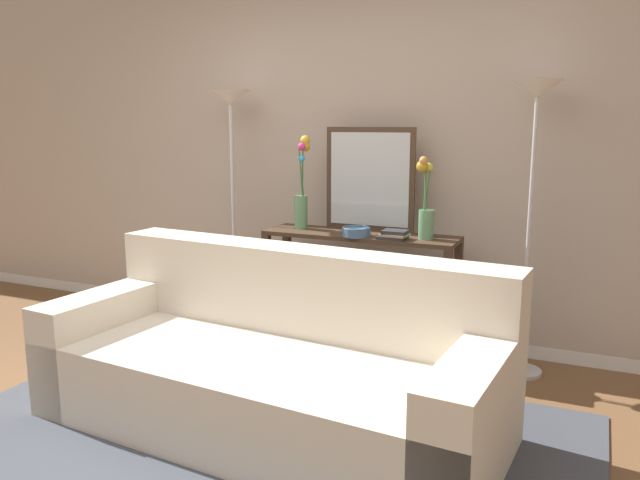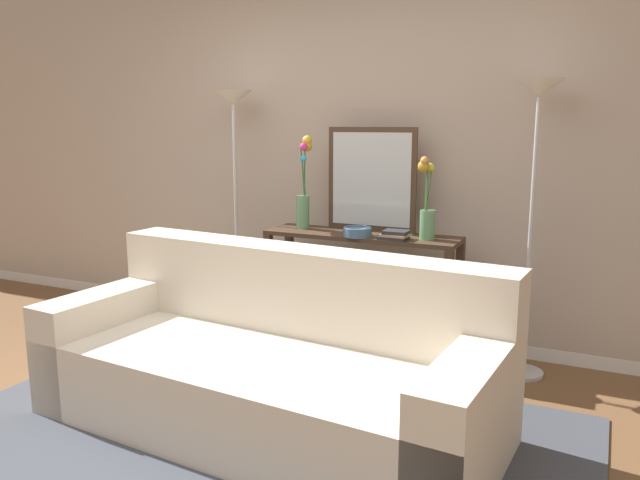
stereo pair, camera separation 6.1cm
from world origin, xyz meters
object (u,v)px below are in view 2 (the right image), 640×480
object	(u,v)px
floor_lamp_left	(234,144)
book_row_under_console	(316,337)
vase_tall_flowers	(304,193)
console_table	(361,271)
floor_lamp_right	(536,147)
fruit_bowl	(357,232)
couch	(271,368)
vase_short_flowers	(427,204)
book_stack	(395,235)
wall_mirror	(371,179)

from	to	relation	value
floor_lamp_left	book_row_under_console	distance (m)	1.50
floor_lamp_left	vase_tall_flowers	size ratio (longest dim) A/B	2.78
console_table	floor_lamp_right	bearing A→B (deg)	3.52
fruit_bowl	book_row_under_console	bearing A→B (deg)	162.86
console_table	floor_lamp_right	world-z (taller)	floor_lamp_right
vase_tall_flowers	book_row_under_console	bearing A→B (deg)	-14.64
floor_lamp_right	vase_tall_flowers	xyz separation A→B (m)	(-1.50, -0.04, -0.34)
floor_lamp_left	floor_lamp_right	xyz separation A→B (m)	(2.08, 0.00, 0.01)
book_row_under_console	couch	bearing A→B (deg)	-75.25
console_table	floor_lamp_left	size ratio (longest dim) A/B	0.74
floor_lamp_right	vase_short_flowers	xyz separation A→B (m)	(-0.62, -0.08, -0.36)
vase_short_flowers	fruit_bowl	size ratio (longest dim) A/B	2.79
floor_lamp_right	fruit_bowl	bearing A→B (deg)	-170.58
vase_tall_flowers	book_row_under_console	size ratio (longest dim) A/B	1.60
book_stack	floor_lamp_left	bearing A→B (deg)	172.60
floor_lamp_left	fruit_bowl	world-z (taller)	floor_lamp_left
vase_short_flowers	book_row_under_console	bearing A→B (deg)	178.66
couch	book_stack	distance (m)	1.23
vase_tall_flowers	book_row_under_console	xyz separation A→B (m)	(0.10, -0.03, -1.01)
console_table	floor_lamp_right	size ratio (longest dim) A/B	0.73
wall_mirror	vase_tall_flowers	xyz separation A→B (m)	(-0.45, -0.12, -0.10)
floor_lamp_left	vase_short_flowers	xyz separation A→B (m)	(1.46, -0.08, -0.35)
couch	wall_mirror	world-z (taller)	wall_mirror
fruit_bowl	book_stack	bearing A→B (deg)	1.39
floor_lamp_left	wall_mirror	world-z (taller)	floor_lamp_left
console_table	vase_tall_flowers	bearing A→B (deg)	176.49
floor_lamp_left	wall_mirror	bearing A→B (deg)	4.49
floor_lamp_right	vase_short_flowers	distance (m)	0.72
book_stack	book_row_under_console	size ratio (longest dim) A/B	0.48
floor_lamp_left	book_stack	size ratio (longest dim) A/B	9.32
console_table	book_stack	size ratio (longest dim) A/B	6.86
fruit_bowl	floor_lamp_left	bearing A→B (deg)	170.49
couch	vase_short_flowers	xyz separation A→B (m)	(0.47, 1.15, 0.74)
floor_lamp_right	couch	bearing A→B (deg)	-131.50
couch	floor_lamp_right	distance (m)	1.97
floor_lamp_left	vase_short_flowers	bearing A→B (deg)	-3.26
couch	vase_short_flowers	size ratio (longest dim) A/B	4.66
book_stack	console_table	bearing A→B (deg)	158.92
vase_tall_flowers	vase_short_flowers	size ratio (longest dim) A/B	1.23
floor_lamp_left	floor_lamp_right	world-z (taller)	floor_lamp_right
vase_tall_flowers	wall_mirror	bearing A→B (deg)	14.82
floor_lamp_left	book_stack	world-z (taller)	floor_lamp_left
console_table	book_row_under_console	distance (m)	0.61
vase_short_flowers	fruit_bowl	world-z (taller)	vase_short_flowers
wall_mirror	floor_lamp_left	bearing A→B (deg)	-175.51
floor_lamp_right	vase_tall_flowers	distance (m)	1.53
vase_tall_flowers	vase_short_flowers	distance (m)	0.88
vase_short_flowers	fruit_bowl	xyz separation A→B (m)	(-0.43, -0.09, -0.19)
floor_lamp_right	book_row_under_console	distance (m)	1.94
wall_mirror	book_row_under_console	world-z (taller)	wall_mirror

